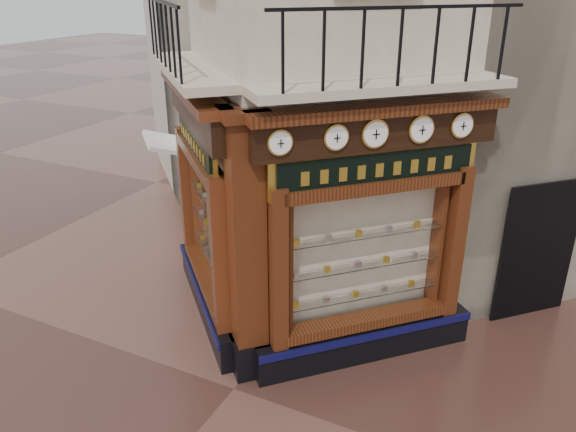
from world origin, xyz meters
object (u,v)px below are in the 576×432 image
Objects in this scene: signboard_right at (377,169)px; clock_e at (462,125)px; clock_a at (280,143)px; clock_d at (421,129)px; signboard_left at (196,142)px; clock_c at (375,134)px; clock_b at (336,137)px; corner_pilaster at (247,254)px; awning at (176,253)px.

clock_e is at bearing -5.35° from signboard_right.
clock_d is (1.38, 1.38, -0.00)m from clock_a.
clock_d is at bearing -129.74° from signboard_left.
clock_c reaches higher than signboard_right.
clock_b is 0.54m from clock_c.
corner_pilaster is 11.45× the size of clock_e.
corner_pilaster is at bearing 171.71° from clock_e.
signboard_left is at bearing 135.00° from signboard_right.
awning is at bearing 126.27° from clock_e.
signboard_right is (0.01, 0.17, -0.52)m from clock_c.
corner_pilaster reaches higher than clock_e.
signboard_left is at bearing 122.76° from clock_b.
signboard_left is 2.92m from signboard_right.
clock_a is (0.55, -0.06, 1.67)m from corner_pilaster.
signboard_right is (0.92, 1.07, -0.52)m from clock_a.
signboard_right is at bearing -135.00° from signboard_left.
clock_e reaches higher than clock_b.
clock_c is 0.55m from signboard_right.
clock_d reaches higher than signboard_left.
clock_c reaches higher than awning.
signboard_left is at bearing 146.16° from clock_e.
clock_e is (0.92, 0.92, 0.00)m from clock_c.
awning is (-5.29, 1.32, -3.62)m from clock_d.
signboard_left is (1.90, -1.64, 3.10)m from awning.
clock_b is at bearing -147.24° from signboard_left.
clock_d is at bearing 0.00° from clock_a.
clock_e is at bearing -123.84° from signboard_left.
clock_b is 1.85m from clock_e.
clock_a is 2.33m from signboard_left.
corner_pilaster is at bearing 169.75° from signboard_right.
signboard_right is (4.82, -1.64, 3.10)m from awning.
clock_c is 0.29× the size of awning.
awning is 5.96m from signboard_right.
signboard_left reaches higher than awning.
clock_d is 0.19× the size of signboard_left.
awning is 0.60× the size of signboard_right.
clock_c is 0.19× the size of signboard_left.
corner_pilaster reaches higher than clock_b.
clock_b is 0.17× the size of signboard_left.
awning is 3.99m from signboard_left.
clock_a is 0.16× the size of signboard_left.
clock_b is 1.22m from clock_d.
corner_pilaster is at bearing 158.50° from clock_b.
clock_b is 0.15× the size of signboard_right.
corner_pilaster is 10.54× the size of clock_d.
clock_a is at bearing -180.00° from clock_c.
signboard_right is (-0.91, -0.76, -0.52)m from clock_e.
corner_pilaster is 2.00× the size of signboard_left.
clock_a reaches higher than signboard_left.
clock_c reaches higher than clock_a.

